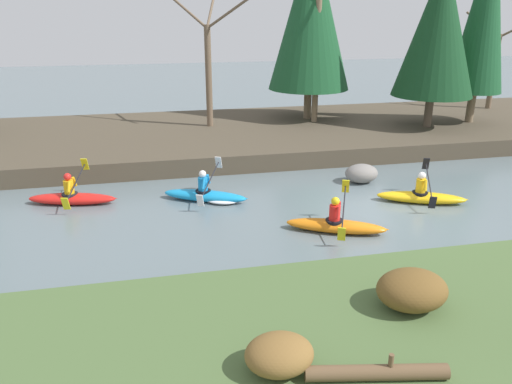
{
  "coord_description": "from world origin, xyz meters",
  "views": [
    {
      "loc": [
        -6.78,
        -12.41,
        5.72
      ],
      "look_at": [
        -3.84,
        1.29,
        0.55
      ],
      "focal_mm": 35.0,
      "sensor_mm": 36.0,
      "label": 1
    }
  ],
  "objects_px": {
    "kayaker_middle": "(337,224)",
    "boulder_midstream": "(361,173)",
    "kayaker_far_back": "(73,197)",
    "kayaker_lead": "(422,196)",
    "kayaker_trailing": "(208,195)",
    "driftwood_log": "(377,372)"
  },
  "relations": [
    {
      "from": "kayaker_middle",
      "to": "boulder_midstream",
      "type": "xyz_separation_m",
      "value": [
        2.31,
        3.72,
        0.11
      ]
    },
    {
      "from": "kayaker_far_back",
      "to": "boulder_midstream",
      "type": "distance_m",
      "value": 9.58
    },
    {
      "from": "boulder_midstream",
      "to": "kayaker_lead",
      "type": "bearing_deg",
      "value": -64.3
    },
    {
      "from": "kayaker_far_back",
      "to": "kayaker_trailing",
      "type": "bearing_deg",
      "value": 3.78
    },
    {
      "from": "kayaker_far_back",
      "to": "kayaker_middle",
      "type": "bearing_deg",
      "value": -14.22
    },
    {
      "from": "boulder_midstream",
      "to": "driftwood_log",
      "type": "relative_size",
      "value": 0.54
    },
    {
      "from": "kayaker_trailing",
      "to": "boulder_midstream",
      "type": "bearing_deg",
      "value": 32.31
    },
    {
      "from": "kayaker_middle",
      "to": "kayaker_lead",
      "type": "bearing_deg",
      "value": 47.44
    },
    {
      "from": "kayaker_lead",
      "to": "driftwood_log",
      "type": "xyz_separation_m",
      "value": [
        -5.1,
        -7.6,
        0.4
      ]
    },
    {
      "from": "kayaker_middle",
      "to": "kayaker_trailing",
      "type": "relative_size",
      "value": 1.01
    },
    {
      "from": "kayaker_middle",
      "to": "driftwood_log",
      "type": "distance_m",
      "value": 6.35
    },
    {
      "from": "kayaker_middle",
      "to": "kayaker_far_back",
      "type": "height_order",
      "value": "same"
    },
    {
      "from": "kayaker_lead",
      "to": "driftwood_log",
      "type": "distance_m",
      "value": 9.16
    },
    {
      "from": "kayaker_far_back",
      "to": "kayaker_lead",
      "type": "bearing_deg",
      "value": 1.03
    },
    {
      "from": "kayaker_far_back",
      "to": "boulder_midstream",
      "type": "height_order",
      "value": "kayaker_far_back"
    },
    {
      "from": "driftwood_log",
      "to": "kayaker_lead",
      "type": "bearing_deg",
      "value": 66.79
    },
    {
      "from": "boulder_midstream",
      "to": "driftwood_log",
      "type": "height_order",
      "value": "driftwood_log"
    },
    {
      "from": "kayaker_far_back",
      "to": "driftwood_log",
      "type": "height_order",
      "value": "kayaker_far_back"
    },
    {
      "from": "kayaker_trailing",
      "to": "kayaker_far_back",
      "type": "xyz_separation_m",
      "value": [
        -4.15,
        0.65,
        0.02
      ]
    },
    {
      "from": "kayaker_lead",
      "to": "kayaker_middle",
      "type": "bearing_deg",
      "value": -133.95
    },
    {
      "from": "driftwood_log",
      "to": "kayaker_trailing",
      "type": "bearing_deg",
      "value": 109.42
    },
    {
      "from": "kayaker_trailing",
      "to": "boulder_midstream",
      "type": "distance_m",
      "value": 5.48
    }
  ]
}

